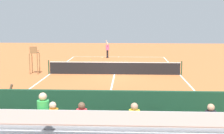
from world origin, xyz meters
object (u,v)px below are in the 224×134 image
Objects in this scene: tennis_racket at (102,57)px; tennis_net at (114,68)px; tennis_player at (107,49)px; courtside_bench at (195,127)px; umpire_chair at (34,57)px; line_judge at (9,110)px; tennis_ball_near at (91,60)px.

tennis_net is at bearing 99.55° from tennis_racket.
tennis_net is at bearing 96.61° from tennis_player.
courtside_bench reaches higher than tennis_racket.
courtside_bench is (-9.52, 13.25, -0.76)m from umpire_chair.
tennis_player and line_judge have the same top height.
tennis_racket is (0.56, -0.20, -1.00)m from tennis_player.
line_judge is at bearing 75.70° from tennis_net.
line_judge is at bearing 102.55° from umpire_chair.
tennis_player reaches higher than tennis_ball_near.
courtside_bench is at bearing 104.06° from tennis_net.
umpire_chair reaches higher than line_judge.
tennis_net is 8.70m from tennis_ball_near.
tennis_net is at bearing -75.94° from courtside_bench.
umpire_chair reaches higher than tennis_ball_near.
tennis_ball_near is at bearing -71.22° from tennis_net.
tennis_player is 1.00× the size of line_judge.
umpire_chair is 1.11× the size of tennis_player.
tennis_racket is at bearing -93.90° from line_judge.
tennis_racket is (5.05, -23.53, -0.54)m from courtside_bench.
tennis_player is at bearing -131.59° from tennis_ball_near.
tennis_net reaches higher than tennis_ball_near.
tennis_net is at bearing 108.78° from tennis_ball_near.
tennis_net is 5.35× the size of tennis_player.
tennis_net is 4.81× the size of umpire_chair.
tennis_ball_near is at bearing -112.45° from umpire_chair.
tennis_player reaches higher than courtside_bench.
line_judge is at bearing 88.61° from tennis_ball_near.
line_judge is at bearing 84.68° from tennis_player.
tennis_player is at bearing -116.55° from umpire_chair.
tennis_ball_near is (2.80, -8.22, -0.47)m from tennis_net.
umpire_chair is 11.27m from tennis_player.
courtside_bench is 3.12× the size of tennis_racket.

